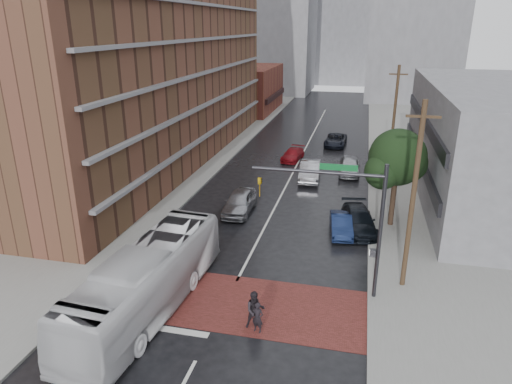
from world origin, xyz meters
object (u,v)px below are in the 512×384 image
Objects in this scene: car_travel_c at (293,155)px; car_parked_mid at (358,220)px; transit_bus at (148,280)px; car_travel_b at (310,171)px; car_parked_near at (341,225)px; pedestrian_b at (255,310)px; pedestrian_a at (258,318)px; car_parked_far at (349,166)px; suv_travel at (336,140)px; car_travel_a at (240,202)px.

car_parked_mid reaches higher than car_travel_c.
transit_bus is 2.32× the size of car_parked_mid.
transit_bus reaches higher than car_travel_b.
transit_bus is 14.04m from car_parked_near.
pedestrian_b is 12.77m from car_parked_mid.
transit_bus is 5.66m from pedestrian_a.
car_parked_far is at bearing 82.92° from car_parked_near.
car_travel_b reaches higher than pedestrian_a.
car_travel_c is 8.04m from suv_travel.
car_travel_a is at bearing -88.94° from car_travel_c.
pedestrian_b is at bearing -99.14° from car_parked_far.
car_parked_near is (3.30, 11.17, -0.28)m from pedestrian_b.
car_parked_mid is (8.71, -1.22, -0.08)m from car_travel_a.
transit_bus is 13.11m from car_travel_a.
transit_bus is 25.98m from car_parked_far.
suv_travel is at bearing 87.79° from car_parked_mid.
car_travel_b is at bearing 80.45° from transit_bus.
pedestrian_b reaches higher than car_parked_far.
suv_travel is at bearing 87.66° from car_parked_near.
car_parked_far is (3.30, 24.65, -0.12)m from pedestrian_b.
pedestrian_b is at bearing -92.92° from car_travel_b.
pedestrian_a reaches higher than suv_travel.
pedestrian_b is (-0.20, 0.33, 0.17)m from pedestrian_a.
suv_travel is 1.06× the size of car_parked_far.
car_parked_near is at bearing -82.62° from suv_travel.
car_travel_b is 11.09m from car_parked_mid.
car_travel_c is 0.83× the size of suv_travel.
car_parked_mid is at bearing 54.33° from transit_bus.
car_travel_a is 8.79m from car_parked_mid.
suv_travel is at bearing 68.52° from car_travel_c.
pedestrian_a is 35.38m from suv_travel.
car_travel_a is 1.16× the size of car_travel_c.
car_travel_c is at bearing -116.50° from suv_travel.
transit_bus is at bearing 156.43° from pedestrian_b.
car_parked_near is (5.89, -16.84, 0.05)m from car_travel_c.
car_travel_a reaches higher than pedestrian_a.
car_parked_mid reaches higher than suv_travel.
car_travel_a is at bearing 89.25° from transit_bus.
car_travel_b is (4.19, 8.90, 0.01)m from car_travel_a.
pedestrian_a is 0.32× the size of car_parked_far.
transit_bus reaches higher than car_travel_a.
suv_travel is 0.98× the size of car_parked_mid.
car_travel_c is at bearing 109.48° from car_travel_b.
car_parked_mid is (4.20, 12.32, -0.02)m from pedestrian_a.
suv_travel is 23.25m from car_parked_mid.
car_travel_b reaches higher than suv_travel.
transit_bus is 15.36m from car_parked_mid.
car_travel_b reaches higher than car_parked_near.
car_parked_far reaches higher than suv_travel.
transit_bus reaches higher than car_parked_mid.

